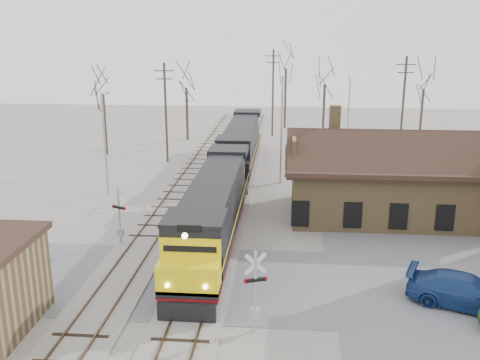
% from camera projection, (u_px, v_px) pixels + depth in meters
% --- Properties ---
extents(ground, '(140.00, 140.00, 0.00)m').
position_uv_depth(ground, '(201.00, 281.00, 29.17)').
color(ground, '#A39E93').
rests_on(ground, ground).
extents(road, '(60.00, 9.00, 0.03)m').
position_uv_depth(road, '(201.00, 281.00, 29.16)').
color(road, '#5E5E63').
rests_on(road, ground).
extents(track_main, '(3.40, 90.00, 0.24)m').
position_uv_depth(track_main, '(230.00, 198.00, 43.54)').
color(track_main, '#A39E93').
rests_on(track_main, ground).
extents(track_siding, '(3.40, 90.00, 0.24)m').
position_uv_depth(track_siding, '(176.00, 196.00, 43.91)').
color(track_siding, '#A39E93').
rests_on(track_siding, ground).
extents(depot, '(15.20, 9.31, 7.90)m').
position_uv_depth(depot, '(389.00, 184.00, 39.03)').
color(depot, olive).
rests_on(depot, ground).
extents(locomotive_lead, '(2.98, 19.93, 4.42)m').
position_uv_depth(locomotive_lead, '(213.00, 211.00, 33.32)').
color(locomotive_lead, black).
rests_on(locomotive_lead, ground).
extents(locomotive_trailing, '(2.98, 19.93, 4.19)m').
position_uv_depth(locomotive_trailing, '(241.00, 145.00, 52.70)').
color(locomotive_trailing, black).
rests_on(locomotive_trailing, ground).
extents(crossbuck_near, '(1.08, 0.45, 3.91)m').
position_uv_depth(crossbuck_near, '(255.00, 294.00, 23.86)').
color(crossbuck_near, '#A5A8AD').
rests_on(crossbuck_near, ground).
extents(crossbuck_far, '(1.04, 0.52, 3.86)m').
position_uv_depth(crossbuck_far, '(120.00, 218.00, 33.67)').
color(crossbuck_far, '#A5A8AD').
rests_on(crossbuck_far, ground).
extents(parked_car, '(6.05, 4.17, 1.63)m').
position_uv_depth(parked_car, '(466.00, 292.00, 26.28)').
color(parked_car, navy).
rests_on(parked_car, ground).
extents(streetlight_a, '(0.25, 2.04, 8.45)m').
position_uv_depth(streetlight_a, '(105.00, 138.00, 43.37)').
color(streetlight_a, '#A5A8AD').
rests_on(streetlight_a, ground).
extents(streetlight_b, '(0.25, 2.04, 9.45)m').
position_uv_depth(streetlight_b, '(282.00, 124.00, 46.90)').
color(streetlight_b, '#A5A8AD').
rests_on(streetlight_b, ground).
extents(streetlight_c, '(0.25, 2.04, 8.12)m').
position_uv_depth(streetlight_c, '(349.00, 109.00, 61.10)').
color(streetlight_c, '#A5A8AD').
rests_on(streetlight_c, ground).
extents(utility_pole_a, '(2.00, 0.24, 10.14)m').
position_uv_depth(utility_pole_a, '(166.00, 111.00, 54.29)').
color(utility_pole_a, '#382D23').
rests_on(utility_pole_a, ground).
extents(utility_pole_b, '(2.00, 0.24, 10.96)m').
position_uv_depth(utility_pole_b, '(273.00, 92.00, 67.96)').
color(utility_pole_b, '#382D23').
rests_on(utility_pole_b, ground).
extents(utility_pole_c, '(2.00, 0.24, 10.78)m').
position_uv_depth(utility_pole_c, '(403.00, 108.00, 53.98)').
color(utility_pole_c, '#382D23').
rests_on(utility_pole_c, ground).
extents(tree_a, '(4.44, 4.44, 10.87)m').
position_uv_depth(tree_a, '(102.00, 84.00, 57.22)').
color(tree_a, '#382D23').
rests_on(tree_a, ground).
extents(tree_b, '(4.30, 4.30, 10.52)m').
position_uv_depth(tree_b, '(186.00, 79.00, 65.20)').
color(tree_b, '#382D23').
rests_on(tree_b, ground).
extents(tree_c, '(5.48, 5.48, 13.43)m').
position_uv_depth(tree_c, '(286.00, 58.00, 72.76)').
color(tree_c, '#382D23').
rests_on(tree_c, ground).
extents(tree_d, '(4.46, 4.46, 10.92)m').
position_uv_depth(tree_d, '(325.00, 76.00, 66.73)').
color(tree_d, '#382D23').
rests_on(tree_d, ground).
extents(tree_e, '(4.28, 4.28, 10.49)m').
position_uv_depth(tree_e, '(424.00, 80.00, 64.36)').
color(tree_e, '#382D23').
rests_on(tree_e, ground).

